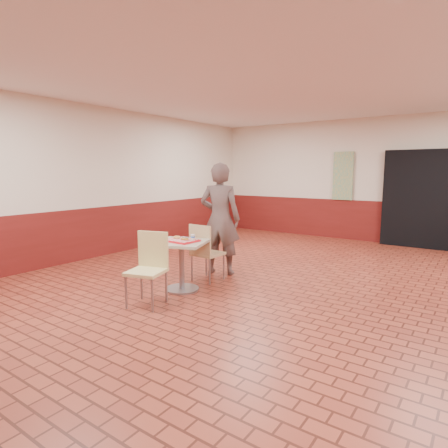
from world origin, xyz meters
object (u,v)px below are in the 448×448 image
Objects in this scene: customer at (220,219)px; long_john_donut at (185,239)px; ring_donut at (177,237)px; serving_tray at (181,240)px; chair_main_front at (149,264)px; chair_main_back at (205,250)px; main_table at (182,257)px; paper_cup at (193,237)px.

long_john_donut is (0.15, -1.06, -0.16)m from customer.
serving_tray is at bearing -12.31° from ring_donut.
chair_main_front is 1.78m from customer.
chair_main_front is at bearing -93.43° from long_john_donut.
customer is at bearing -79.94° from chair_main_back.
chair_main_front is at bearing -87.48° from serving_tray.
serving_tray is (-0.03, 0.66, 0.21)m from chair_main_front.
chair_main_front is 1.20m from chair_main_back.
main_table is 0.29m from long_john_donut.
chair_main_back is at bearing 78.15° from ring_donut.
serving_tray is 0.08m from long_john_donut.
chair_main_back is 2.02× the size of serving_tray.
ring_donut reaches higher than serving_tray.
paper_cup is at bearing 23.50° from serving_tray.
serving_tray is (-0.00, -0.54, 0.23)m from chair_main_back.
long_john_donut is at bearing -141.57° from paper_cup.
serving_tray is 3.09× the size of long_john_donut.
chair_main_back is 0.57m from paper_cup.
customer is (-0.11, 1.73, 0.41)m from chair_main_front.
ring_donut is (-0.03, -1.04, -0.16)m from customer.
customer is (-0.08, 0.52, 0.43)m from chair_main_back.
customer reaches higher than main_table.
serving_tray is (0.08, -1.06, -0.20)m from customer.
serving_tray is at bearing 91.26° from chair_main_back.
main_table is at bearing 91.26° from chair_main_back.
customer is 1.05m from ring_donut.
main_table is 0.25m from serving_tray.
ring_donut is (-0.11, 0.02, 0.03)m from serving_tray.
customer is 1.09m from long_john_donut.
long_john_donut is at bearing -1.83° from serving_tray.
serving_tray is 5.61× the size of paper_cup.
main_table is 0.77× the size of chair_main_front.
main_table is 0.54m from chair_main_back.
long_john_donut reaches higher than main_table.
serving_tray is at bearing 73.52° from customer.
paper_cup is at bearing 82.73° from customer.
paper_cup is at bearing 63.28° from chair_main_front.
customer is 23.25× the size of paper_cup.
customer is 17.30× the size of ring_donut.
main_table is 0.35m from paper_cup.
customer is 1.03m from paper_cup.
customer is at bearing 97.81° from long_john_donut.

